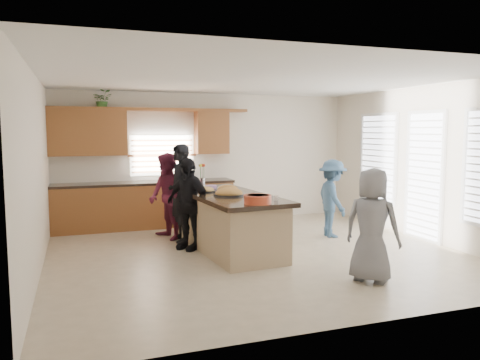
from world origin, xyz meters
name	(u,v)px	position (x,y,z in m)	size (l,w,h in m)	color
floor	(256,253)	(0.00, 0.00, 0.00)	(6.50, 6.50, 0.00)	beige
room_shell	(257,137)	(0.00, 0.00, 1.90)	(6.52, 6.02, 2.81)	silver
back_cabinetry	(142,184)	(-1.47, 2.73, 0.91)	(4.08, 0.66, 2.46)	brown
right_wall_glazing	(426,167)	(3.22, -0.13, 1.34)	(0.06, 4.00, 2.25)	white
island	(229,223)	(-0.35, 0.37, 0.45)	(1.37, 2.79, 0.95)	tan
platter_front	(229,194)	(-0.41, 0.18, 0.98)	(0.50, 0.50, 0.20)	black
platter_mid	(228,189)	(-0.26, 0.72, 0.98)	(0.40, 0.40, 0.16)	black
platter_back	(206,190)	(-0.64, 0.73, 0.98)	(0.31, 0.31, 0.13)	black
salad_bowl	(258,199)	(-0.29, -0.78, 1.02)	(0.40, 0.40, 0.13)	#CB4325
clear_cup	(276,198)	(0.07, -0.63, 0.99)	(0.07, 0.07, 0.09)	white
plate_stack	(211,187)	(-0.42, 1.20, 0.98)	(0.20, 0.20, 0.06)	#C08ECF
flower_vase	(202,174)	(-0.48, 1.62, 1.18)	(0.14, 0.14, 0.42)	silver
potted_plant	(103,100)	(-2.20, 2.82, 2.60)	(0.36, 0.31, 0.40)	#37692A
woman_left_back	(180,193)	(-0.99, 1.25, 0.88)	(0.64, 0.42, 1.76)	black
woman_left_mid	(167,196)	(-1.18, 1.48, 0.80)	(0.77, 0.60, 1.59)	maroon
woman_left_front	(188,204)	(-0.98, 0.64, 0.77)	(0.91, 0.38, 1.55)	black
woman_right_back	(332,198)	(1.79, 0.68, 0.73)	(0.94, 0.54, 1.46)	#395A7C
woman_right_front	(372,225)	(0.92, -1.82, 0.76)	(0.74, 0.48, 1.51)	slate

